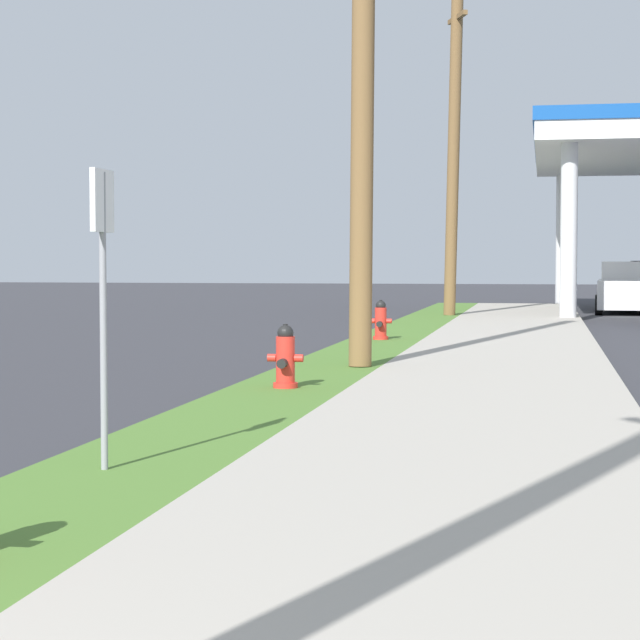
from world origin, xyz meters
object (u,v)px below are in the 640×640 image
at_px(fire_hydrant_third, 381,322).
at_px(car_white_by_far_pump, 629,289).
at_px(fire_hydrant_second, 285,360).
at_px(street_sign_post, 103,256).
at_px(utility_pole_background, 453,154).
at_px(utility_pole_midground, 364,2).

height_order(fire_hydrant_third, car_white_by_far_pump, car_white_by_far_pump).
relative_size(fire_hydrant_second, car_white_by_far_pump, 0.16).
xyz_separation_m(fire_hydrant_second, street_sign_post, (-0.10, -5.47, 1.19)).
bearing_deg(fire_hydrant_third, fire_hydrant_second, -89.63).
bearing_deg(car_white_by_far_pump, street_sign_post, -100.90).
distance_m(fire_hydrant_second, car_white_by_far_pump, 24.35).
distance_m(fire_hydrant_third, street_sign_post, 14.05).
bearing_deg(street_sign_post, utility_pole_background, 88.45).
relative_size(utility_pole_midground, street_sign_post, 4.71).
bearing_deg(street_sign_post, fire_hydrant_third, 89.81).
distance_m(fire_hydrant_second, utility_pole_background, 18.87).
height_order(fire_hydrant_second, fire_hydrant_third, same).
height_order(fire_hydrant_second, car_white_by_far_pump, car_white_by_far_pump).
bearing_deg(car_white_by_far_pump, utility_pole_midground, -103.78).
bearing_deg(fire_hydrant_third, street_sign_post, -90.19).
relative_size(fire_hydrant_third, street_sign_post, 0.35).
bearing_deg(utility_pole_background, fire_hydrant_second, -91.69).
distance_m(utility_pole_background, street_sign_post, 24.07).
relative_size(fire_hydrant_second, fire_hydrant_third, 1.00).
height_order(fire_hydrant_third, utility_pole_background, utility_pole_background).
height_order(utility_pole_midground, utility_pole_background, utility_pole_midground).
height_order(utility_pole_background, car_white_by_far_pump, utility_pole_background).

